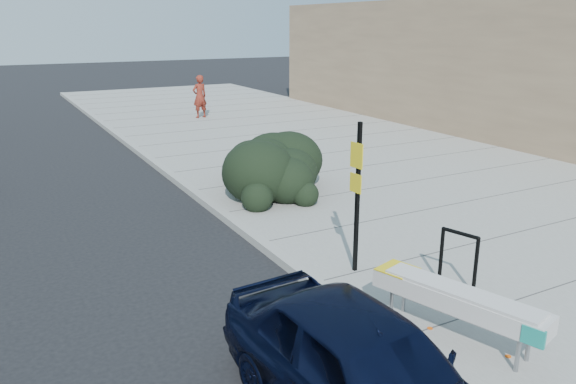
% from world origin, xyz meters
% --- Properties ---
extents(ground, '(120.00, 120.00, 0.00)m').
position_xyz_m(ground, '(0.00, 0.00, 0.00)').
color(ground, black).
rests_on(ground, ground).
extents(sidewalk_near, '(11.20, 50.00, 0.15)m').
position_xyz_m(sidewalk_near, '(5.60, 5.00, 0.07)').
color(sidewalk_near, gray).
rests_on(sidewalk_near, ground).
extents(curb_near, '(0.22, 50.00, 0.17)m').
position_xyz_m(curb_near, '(0.00, 5.00, 0.08)').
color(curb_near, '#9E9E99').
rests_on(curb_near, ground).
extents(bench, '(1.16, 2.46, 0.72)m').
position_xyz_m(bench, '(0.71, -2.34, 0.72)').
color(bench, gray).
rests_on(bench, sidewalk_near).
extents(bike_rack, '(0.23, 0.64, 0.96)m').
position_xyz_m(bike_rack, '(1.84, -1.24, 0.73)').
color(bike_rack, black).
rests_on(bike_rack, sidewalk_near).
extents(sign_post, '(0.10, 0.30, 2.57)m').
position_xyz_m(sign_post, '(0.78, 0.09, 1.61)').
color(sign_post, black).
rests_on(sign_post, sidewalk_near).
extents(hedge, '(3.03, 4.56, 1.57)m').
position_xyz_m(hedge, '(1.68, 5.63, 0.93)').
color(hedge, black).
rests_on(hedge, sidewalk_near).
extents(sedan_navy, '(1.90, 4.16, 1.38)m').
position_xyz_m(sedan_navy, '(-1.30, -3.03, 0.69)').
color(sedan_navy, black).
rests_on(sedan_navy, ground).
extents(pedestrian, '(0.76, 0.57, 1.89)m').
position_xyz_m(pedestrian, '(4.15, 16.84, 1.09)').
color(pedestrian, maroon).
rests_on(pedestrian, sidewalk_near).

